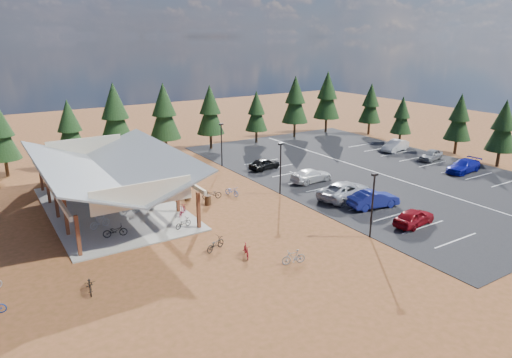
% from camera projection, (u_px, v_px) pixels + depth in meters
% --- Properties ---
extents(ground, '(140.00, 140.00, 0.00)m').
position_uv_depth(ground, '(247.00, 210.00, 40.69)').
color(ground, brown).
rests_on(ground, ground).
extents(asphalt_lot, '(27.00, 44.00, 0.04)m').
position_uv_depth(asphalt_lot, '(371.00, 171.00, 52.56)').
color(asphalt_lot, black).
rests_on(asphalt_lot, ground).
extents(concrete_pad, '(10.60, 18.60, 0.10)m').
position_uv_depth(concrete_pad, '(113.00, 207.00, 41.20)').
color(concrete_pad, gray).
rests_on(concrete_pad, ground).
extents(bike_pavilion, '(11.65, 19.40, 4.97)m').
position_uv_depth(bike_pavilion, '(109.00, 167.00, 40.08)').
color(bike_pavilion, '#572218').
rests_on(bike_pavilion, concrete_pad).
extents(lamp_post_0, '(0.50, 0.25, 5.14)m').
position_uv_depth(lamp_post_0, '(373.00, 201.00, 34.30)').
color(lamp_post_0, black).
rests_on(lamp_post_0, ground).
extents(lamp_post_1, '(0.50, 0.25, 5.14)m').
position_uv_depth(lamp_post_1, '(280.00, 165.00, 43.97)').
color(lamp_post_1, black).
rests_on(lamp_post_1, ground).
extents(lamp_post_2, '(0.50, 0.25, 5.14)m').
position_uv_depth(lamp_post_2, '(222.00, 142.00, 53.64)').
color(lamp_post_2, black).
rests_on(lamp_post_2, ground).
extents(trash_bin_0, '(0.60, 0.60, 0.90)m').
position_uv_depth(trash_bin_0, '(208.00, 200.00, 41.83)').
color(trash_bin_0, '#452D18').
rests_on(trash_bin_0, ground).
extents(trash_bin_1, '(0.60, 0.60, 0.90)m').
position_uv_depth(trash_bin_1, '(187.00, 196.00, 42.96)').
color(trash_bin_1, '#452D18').
rests_on(trash_bin_1, ground).
extents(pine_1, '(3.49, 3.49, 8.14)m').
position_uv_depth(pine_1, '(1.00, 132.00, 48.99)').
color(pine_1, '#382314').
rests_on(pine_1, ground).
extents(pine_2, '(3.50, 3.50, 8.15)m').
position_uv_depth(pine_2, '(70.00, 127.00, 51.59)').
color(pine_2, '#382314').
rests_on(pine_2, ground).
extents(pine_3, '(4.18, 4.18, 9.74)m').
position_uv_depth(pine_3, '(115.00, 114.00, 54.37)').
color(pine_3, '#382314').
rests_on(pine_3, ground).
extents(pine_4, '(4.02, 4.02, 9.36)m').
position_uv_depth(pine_4, '(164.00, 112.00, 57.67)').
color(pine_4, '#382314').
rests_on(pine_4, ground).
extents(pine_5, '(3.75, 3.75, 8.73)m').
position_uv_depth(pine_5, '(210.00, 110.00, 61.45)').
color(pine_5, '#382314').
rests_on(pine_5, ground).
extents(pine_6, '(3.22, 3.22, 7.50)m').
position_uv_depth(pine_6, '(256.00, 111.00, 65.29)').
color(pine_6, '#382314').
rests_on(pine_6, ground).
extents(pine_7, '(3.99, 3.99, 9.30)m').
position_uv_depth(pine_7, '(295.00, 100.00, 68.89)').
color(pine_7, '#382314').
rests_on(pine_7, ground).
extents(pine_8, '(4.16, 4.16, 9.70)m').
position_uv_depth(pine_8, '(327.00, 95.00, 72.04)').
color(pine_8, '#382314').
rests_on(pine_8, ground).
extents(pine_10, '(3.42, 3.42, 7.97)m').
position_uv_depth(pine_10, '(503.00, 126.00, 53.02)').
color(pine_10, '#382314').
rests_on(pine_10, ground).
extents(pine_11, '(3.40, 3.40, 7.92)m').
position_uv_depth(pine_11, '(459.00, 117.00, 58.93)').
color(pine_11, '#382314').
rests_on(pine_11, ground).
extents(pine_12, '(2.95, 2.95, 6.87)m').
position_uv_depth(pine_12, '(402.00, 115.00, 64.31)').
color(pine_12, '#382314').
rests_on(pine_12, ground).
extents(pine_13, '(3.43, 3.43, 7.99)m').
position_uv_depth(pine_13, '(371.00, 103.00, 70.92)').
color(pine_13, '#382314').
rests_on(pine_13, ground).
extents(bike_0, '(1.90, 0.98, 0.95)m').
position_uv_depth(bike_0, '(115.00, 231.00, 34.91)').
color(bike_0, black).
rests_on(bike_0, concrete_pad).
extents(bike_1, '(1.76, 0.82, 1.02)m').
position_uv_depth(bike_1, '(100.00, 222.00, 36.49)').
color(bike_1, '#9CA0A5').
rests_on(bike_1, concrete_pad).
extents(bike_2, '(1.98, 1.18, 0.98)m').
position_uv_depth(bike_2, '(64.00, 197.00, 42.16)').
color(bike_2, navy).
rests_on(bike_2, concrete_pad).
extents(bike_3, '(1.52, 0.59, 0.89)m').
position_uv_depth(bike_3, '(78.00, 188.00, 44.86)').
color(bike_3, maroon).
rests_on(bike_3, concrete_pad).
extents(bike_4, '(1.63, 0.96, 0.81)m').
position_uv_depth(bike_4, '(183.00, 223.00, 36.56)').
color(bike_4, black).
rests_on(bike_4, concrete_pad).
extents(bike_5, '(1.83, 0.59, 1.09)m').
position_uv_depth(bike_5, '(129.00, 209.00, 39.24)').
color(bike_5, gray).
rests_on(bike_5, concrete_pad).
extents(bike_6, '(1.79, 0.72, 0.92)m').
position_uv_depth(bike_6, '(139.00, 192.00, 43.73)').
color(bike_6, navy).
rests_on(bike_6, concrete_pad).
extents(bike_7, '(1.64, 0.49, 0.98)m').
position_uv_depth(bike_7, '(109.00, 180.00, 47.28)').
color(bike_7, maroon).
rests_on(bike_7, concrete_pad).
extents(bike_8, '(0.87, 1.80, 0.91)m').
position_uv_depth(bike_8, '(90.00, 285.00, 27.51)').
color(bike_8, black).
rests_on(bike_8, ground).
extents(bike_11, '(0.99, 1.66, 0.96)m').
position_uv_depth(bike_11, '(246.00, 250.00, 31.93)').
color(bike_11, maroon).
rests_on(bike_11, ground).
extents(bike_12, '(1.94, 1.33, 0.97)m').
position_uv_depth(bike_12, '(215.00, 244.00, 32.90)').
color(bike_12, black).
rests_on(bike_12, ground).
extents(bike_13, '(1.77, 0.88, 1.02)m').
position_uv_depth(bike_13, '(294.00, 257.00, 30.88)').
color(bike_13, gray).
rests_on(bike_13, ground).
extents(bike_14, '(1.08, 1.79, 0.89)m').
position_uv_depth(bike_14, '(232.00, 191.00, 44.27)').
color(bike_14, '#1F45A1').
rests_on(bike_14, ground).
extents(bike_15, '(1.44, 1.53, 0.99)m').
position_uv_depth(bike_15, '(182.00, 210.00, 39.25)').
color(bike_15, maroon).
rests_on(bike_15, ground).
extents(bike_16, '(1.96, 1.06, 0.98)m').
position_uv_depth(bike_16, '(212.00, 194.00, 43.30)').
color(bike_16, black).
rests_on(bike_16, ground).
extents(car_0, '(4.31, 2.20, 1.41)m').
position_uv_depth(car_0, '(414.00, 217.00, 37.13)').
color(car_0, maroon).
rests_on(car_0, asphalt_lot).
extents(car_1, '(4.95, 2.40, 1.56)m').
position_uv_depth(car_1, '(374.00, 199.00, 41.00)').
color(car_1, navy).
rests_on(car_1, asphalt_lot).
extents(car_2, '(6.32, 3.84, 1.64)m').
position_uv_depth(car_2, '(344.00, 190.00, 43.25)').
color(car_2, '#B0B3B9').
rests_on(car_2, asphalt_lot).
extents(car_3, '(4.91, 2.16, 1.40)m').
position_uv_depth(car_3, '(311.00, 175.00, 48.30)').
color(car_3, silver).
rests_on(car_3, asphalt_lot).
extents(car_4, '(4.11, 2.17, 1.33)m').
position_uv_depth(car_4, '(264.00, 164.00, 52.86)').
color(car_4, black).
rests_on(car_4, asphalt_lot).
extents(car_7, '(5.13, 2.50, 1.44)m').
position_uv_depth(car_7, '(464.00, 166.00, 51.73)').
color(car_7, '#0B109B').
rests_on(car_7, asphalt_lot).
extents(car_8, '(4.16, 2.31, 1.34)m').
position_uv_depth(car_8, '(431.00, 155.00, 56.83)').
color(car_8, gray).
rests_on(car_8, asphalt_lot).
extents(car_9, '(4.79, 2.47, 1.50)m').
position_uv_depth(car_9, '(396.00, 146.00, 61.30)').
color(car_9, silver).
rests_on(car_9, asphalt_lot).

